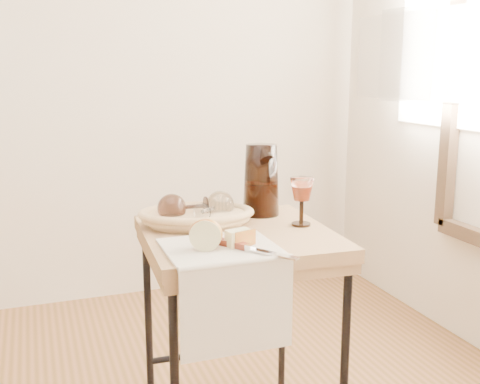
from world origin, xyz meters
name	(u,v)px	position (x,y,z in m)	size (l,w,h in m)	color
side_table	(238,339)	(0.65, 0.46, 0.34)	(0.53, 0.53, 0.68)	brown
tea_towel	(221,248)	(0.55, 0.32, 0.68)	(0.29, 0.26, 0.01)	white
bread_basket	(197,218)	(0.56, 0.57, 0.70)	(0.31, 0.21, 0.05)	tan
goblet_lying_a	(187,207)	(0.53, 0.58, 0.74)	(0.14, 0.09, 0.09)	#3D2720
goblet_lying_b	(213,208)	(0.60, 0.55, 0.73)	(0.14, 0.09, 0.09)	white
pitcher	(261,180)	(0.79, 0.62, 0.79)	(0.16, 0.24, 0.27)	black
wine_goblet	(302,201)	(0.85, 0.46, 0.75)	(0.07, 0.07, 0.15)	white
apple_half	(206,234)	(0.51, 0.31, 0.73)	(0.09, 0.05, 0.08)	red
apple_wedge	(238,238)	(0.60, 0.31, 0.71)	(0.06, 0.03, 0.04)	beige
table_knife	(253,248)	(0.62, 0.25, 0.70)	(0.24, 0.02, 0.02)	silver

